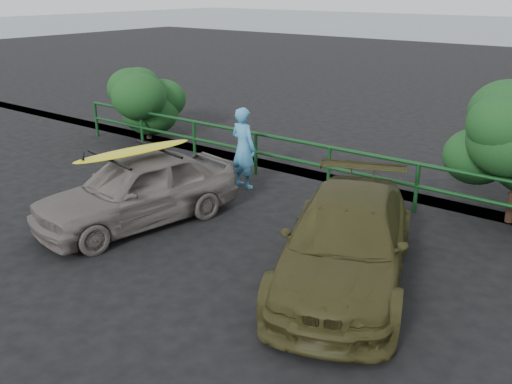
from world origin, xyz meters
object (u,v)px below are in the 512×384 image
man (243,148)px  surfboard (134,151)px  olive_vehicle (346,242)px  guardrail (291,161)px  sedan (137,190)px

man → surfboard: (-0.28, -2.83, 0.52)m
olive_vehicle → surfboard: bearing=164.0°
guardrail → olive_vehicle: (3.27, -3.32, 0.13)m
man → surfboard: bearing=91.5°
guardrail → man: bearing=-126.3°
olive_vehicle → sedan: bearing=164.0°
guardrail → olive_vehicle: olive_vehicle is taller
sedan → olive_vehicle: 4.22m
olive_vehicle → man: size_ratio=2.48×
olive_vehicle → surfboard: 4.29m
sedan → olive_vehicle: sedan is taller
guardrail → man: man is taller
man → surfboard: 2.89m
sedan → man: size_ratio=2.17×
guardrail → sedan: size_ratio=3.57×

